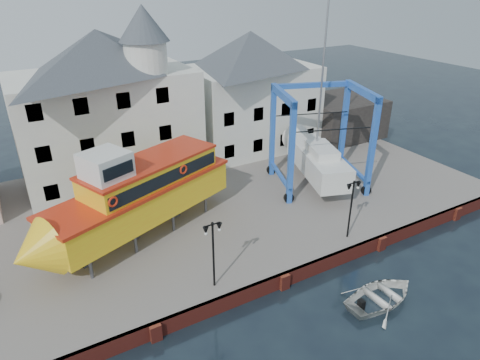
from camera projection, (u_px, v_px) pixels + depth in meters
ground at (284, 288)px, 25.60m from camera, size 140.00×140.00×0.00m
hardstanding at (204, 203)px, 33.96m from camera, size 44.00×22.00×1.00m
quay_wall at (283, 280)px, 25.46m from camera, size 44.00×0.47×1.00m
building_white_main at (107, 105)px, 34.56m from camera, size 14.00×8.30×14.00m
building_white_right at (250, 91)px, 41.55m from camera, size 12.00×8.00×11.20m
shed_dark at (339, 117)px, 46.03m from camera, size 8.00×7.00×4.00m
lamp_post_left at (213, 238)px, 22.92m from camera, size 1.12×0.32×4.20m
lamp_post_right at (352, 195)px, 27.39m from camera, size 1.12×0.32×4.20m
tour_boat at (130, 197)px, 27.24m from camera, size 15.46×9.04×6.62m
travel_lift at (314, 152)px, 35.64m from camera, size 8.58×10.49×15.40m
motorboat_b at (381, 301)px, 24.58m from camera, size 4.79×3.50×0.97m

